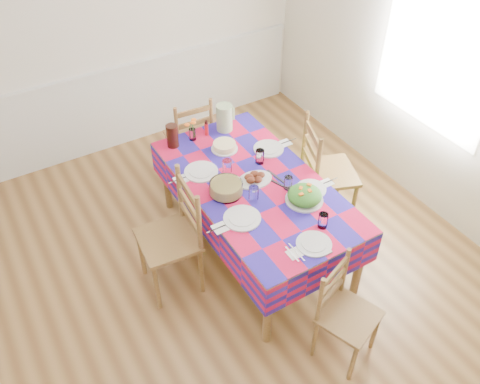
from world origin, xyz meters
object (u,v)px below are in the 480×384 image
at_px(chair_left, 174,238).
at_px(tea_pitcher, 172,136).
at_px(meat_platter, 255,178).
at_px(chair_near, 344,314).
at_px(chair_right, 325,173).
at_px(chair_far, 191,138).
at_px(dining_table, 255,191).
at_px(green_pitcher, 224,118).

bearing_deg(chair_left, tea_pitcher, 158.55).
xyz_separation_m(meat_platter, chair_near, (-0.03, -1.22, -0.33)).
height_order(meat_platter, chair_right, chair_right).
relative_size(meat_platter, chair_near, 0.35).
distance_m(tea_pitcher, chair_far, 0.64).
bearing_deg(chair_left, chair_right, 95.80).
bearing_deg(chair_near, chair_far, 69.16).
relative_size(chair_near, chair_far, 0.93).
height_order(chair_near, chair_left, chair_left).
bearing_deg(dining_table, green_pitcher, 78.03).
bearing_deg(chair_far, tea_pitcher, 52.28).
distance_m(dining_table, chair_near, 1.21).
height_order(green_pitcher, tea_pitcher, green_pitcher).
distance_m(dining_table, chair_right, 0.76).
height_order(dining_table, green_pitcher, green_pitcher).
bearing_deg(dining_table, chair_right, 1.30).
relative_size(chair_near, chair_left, 0.83).
distance_m(dining_table, meat_platter, 0.11).
distance_m(dining_table, green_pitcher, 0.83).
relative_size(green_pitcher, chair_right, 0.24).
xyz_separation_m(green_pitcher, chair_far, (-0.17, 0.39, -0.40)).
bearing_deg(green_pitcher, chair_far, 113.40).
bearing_deg(meat_platter, tea_pitcher, 114.85).
xyz_separation_m(tea_pitcher, chair_far, (0.34, 0.38, -0.38)).
xyz_separation_m(chair_far, chair_right, (0.75, -1.16, 0.06)).
bearing_deg(meat_platter, chair_near, -91.26).
height_order(chair_left, chair_right, chair_right).
bearing_deg(tea_pitcher, green_pitcher, -1.27).
bearing_deg(dining_table, chair_near, -90.67).
relative_size(meat_platter, chair_right, 0.29).
xyz_separation_m(chair_near, chair_left, (-0.73, 1.18, 0.09)).
relative_size(dining_table, chair_right, 1.80).
height_order(tea_pitcher, chair_near, tea_pitcher).
bearing_deg(dining_table, chair_left, -179.68).
height_order(meat_platter, chair_near, chair_near).
bearing_deg(chair_left, dining_table, 95.30).
height_order(dining_table, chair_right, chair_right).
distance_m(chair_near, chair_right, 1.43).
bearing_deg(meat_platter, dining_table, -113.11).
xyz_separation_m(dining_table, chair_near, (-0.01, -1.19, -0.23)).
relative_size(tea_pitcher, chair_near, 0.24).
xyz_separation_m(green_pitcher, chair_right, (0.58, -0.77, -0.34)).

